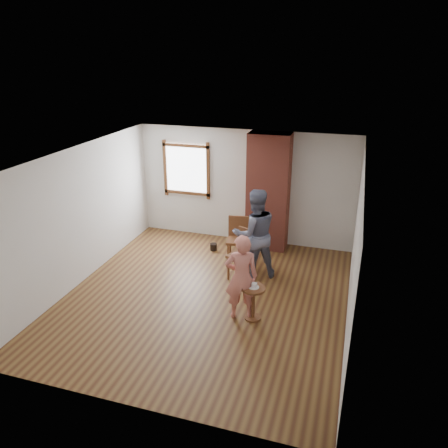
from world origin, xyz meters
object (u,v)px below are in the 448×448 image
at_px(side_table, 253,298).
at_px(person_pink, 241,277).
at_px(dining_chair_left, 238,237).
at_px(dining_chair_right, 245,252).
at_px(man, 255,234).
at_px(stoneware_crock, 243,237).

relative_size(side_table, person_pink, 0.40).
xyz_separation_m(side_table, person_pink, (-0.21, 0.00, 0.35)).
relative_size(dining_chair_left, person_pink, 0.63).
distance_m(dining_chair_right, man, 0.40).
height_order(dining_chair_left, side_table, dining_chair_left).
height_order(dining_chair_left, man, man).
bearing_deg(stoneware_crock, side_table, -72.00).
height_order(dining_chair_right, person_pink, person_pink).
bearing_deg(person_pink, dining_chair_left, -91.92).
distance_m(dining_chair_left, side_table, 2.23).
bearing_deg(dining_chair_left, man, -59.41).
xyz_separation_m(dining_chair_left, person_pink, (0.62, -2.06, 0.22)).
bearing_deg(stoneware_crock, dining_chair_right, -74.39).
distance_m(stoneware_crock, dining_chair_right, 1.55).
relative_size(stoneware_crock, dining_chair_left, 0.43).
relative_size(dining_chair_left, man, 0.53).
xyz_separation_m(side_table, man, (-0.34, 1.47, 0.50)).
bearing_deg(dining_chair_right, side_table, -48.83).
xyz_separation_m(dining_chair_left, man, (0.49, -0.59, 0.37)).
height_order(stoneware_crock, man, man).
bearing_deg(dining_chair_left, stoneware_crock, 87.17).
xyz_separation_m(dining_chair_right, side_table, (0.50, -1.34, -0.16)).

